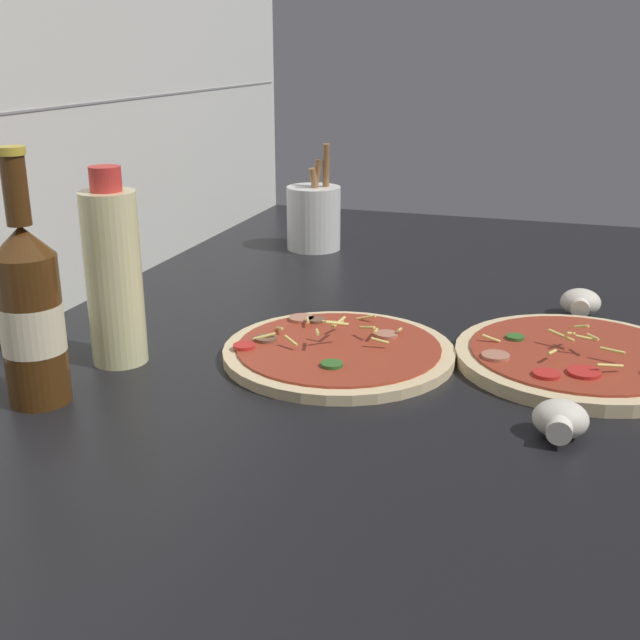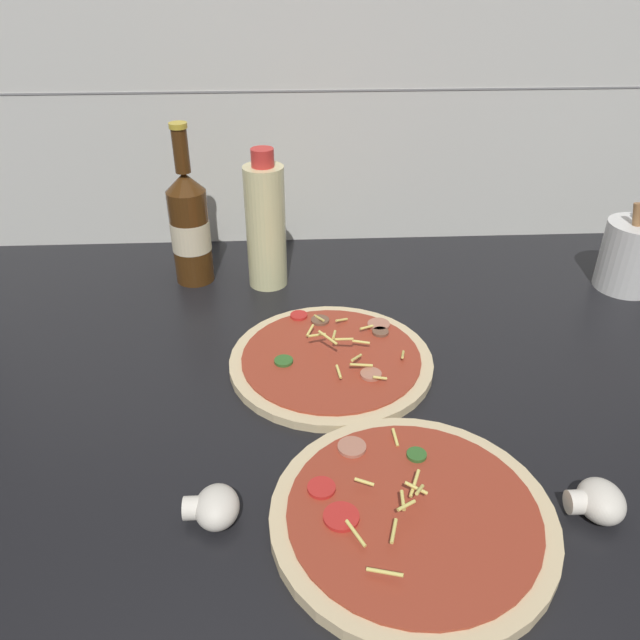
% 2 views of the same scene
% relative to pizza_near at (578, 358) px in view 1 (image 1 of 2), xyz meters
% --- Properties ---
extents(counter_slab, '(1.60, 0.90, 0.03)m').
position_rel_pizza_near_xyz_m(counter_slab, '(0.01, 0.24, -0.02)').
color(counter_slab, black).
rests_on(counter_slab, ground).
extents(tile_backsplash, '(1.60, 0.01, 0.60)m').
position_rel_pizza_near_xyz_m(tile_backsplash, '(0.01, 0.69, 0.27)').
color(tile_backsplash, silver).
rests_on(tile_backsplash, ground).
extents(pizza_near, '(0.28, 0.28, 0.05)m').
position_rel_pizza_near_xyz_m(pizza_near, '(0.00, 0.00, 0.00)').
color(pizza_near, beige).
rests_on(pizza_near, counter_slab).
extents(pizza_far, '(0.28, 0.28, 0.05)m').
position_rel_pizza_near_xyz_m(pizza_far, '(-0.06, 0.27, -0.00)').
color(pizza_far, beige).
rests_on(pizza_far, counter_slab).
extents(beer_bottle, '(0.06, 0.06, 0.26)m').
position_rel_pizza_near_xyz_m(beer_bottle, '(-0.28, 0.53, 0.09)').
color(beer_bottle, '#47280F').
rests_on(beer_bottle, counter_slab).
extents(oil_bottle, '(0.06, 0.06, 0.23)m').
position_rel_pizza_near_xyz_m(oil_bottle, '(-0.15, 0.51, 0.10)').
color(oil_bottle, beige).
rests_on(oil_bottle, counter_slab).
extents(mushroom_left, '(0.06, 0.05, 0.04)m').
position_rel_pizza_near_xyz_m(mushroom_left, '(-0.20, 0.01, 0.01)').
color(mushroom_left, white).
rests_on(mushroom_left, counter_slab).
extents(mushroom_right, '(0.06, 0.05, 0.04)m').
position_rel_pizza_near_xyz_m(mushroom_right, '(0.19, 0.00, 0.01)').
color(mushroom_right, white).
rests_on(mushroom_right, counter_slab).
extents(utensil_crock, '(0.10, 0.10, 0.19)m').
position_rel_pizza_near_xyz_m(utensil_crock, '(0.44, 0.47, 0.05)').
color(utensil_crock, silver).
rests_on(utensil_crock, counter_slab).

